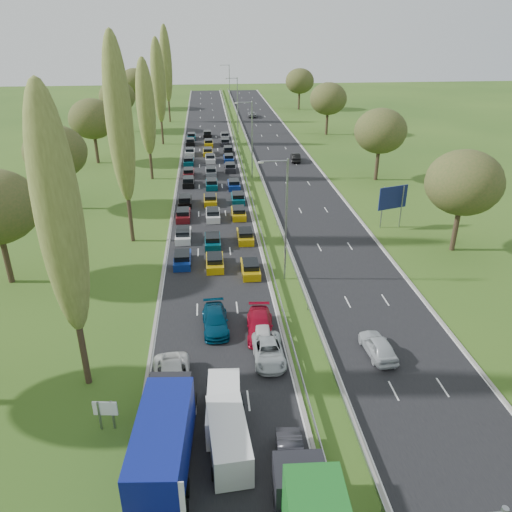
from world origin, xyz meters
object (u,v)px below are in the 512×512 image
white_van_front (224,405)px  info_sign (106,411)px  near_car_2 (172,379)px  blue_lorry (165,438)px  direction_sign (393,199)px  white_van_rear (228,436)px

white_van_front → info_sign: (-7.22, -0.19, 0.30)m
near_car_2 → blue_lorry: blue_lorry is taller
white_van_front → direction_sign: size_ratio=1.00×
near_car_2 → white_van_front: white_van_front is taller
direction_sign → blue_lorry: bearing=-126.2°
blue_lorry → direction_sign: (24.95, 34.09, 1.45)m
blue_lorry → direction_sign: 42.27m
blue_lorry → white_van_rear: size_ratio=1.78×
info_sign → white_van_front: bearing=1.5°
white_van_front → direction_sign: direction_sign is taller
white_van_rear → info_sign: (-7.39, 2.50, 0.25)m
blue_lorry → direction_sign: bearing=58.5°
near_car_2 → direction_sign: (24.98, 27.43, 2.77)m
blue_lorry → near_car_2: bearing=94.9°
white_van_rear → info_sign: bearing=157.1°
info_sign → direction_sign: 42.23m
info_sign → direction_sign: size_ratio=0.40×
info_sign → direction_sign: bearing=46.9°
near_car_2 → white_van_front: (3.39, -3.19, 0.28)m
blue_lorry → white_van_rear: bearing=17.1°
blue_lorry → white_van_front: size_ratio=1.87×
near_car_2 → white_van_rear: 6.88m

